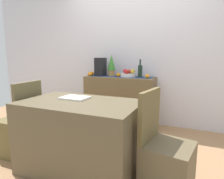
# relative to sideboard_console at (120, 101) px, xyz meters

# --- Properties ---
(ground_plane) EXTENTS (6.40, 6.40, 0.02)m
(ground_plane) POSITION_rel_sideboard_console_xyz_m (0.19, -0.92, -0.43)
(ground_plane) COLOR #A47A53
(ground_plane) RESTS_ON ground
(room_wall_rear) EXTENTS (6.40, 0.06, 2.70)m
(room_wall_rear) POSITION_rel_sideboard_console_xyz_m (0.19, 0.26, 0.93)
(room_wall_rear) COLOR silver
(room_wall_rear) RESTS_ON ground
(sideboard_console) EXTENTS (1.20, 0.42, 0.84)m
(sideboard_console) POSITION_rel_sideboard_console_xyz_m (0.00, 0.00, 0.00)
(sideboard_console) COLOR brown
(sideboard_console) RESTS_ON ground
(table_runner) EXTENTS (1.13, 0.32, 0.01)m
(table_runner) POSITION_rel_sideboard_console_xyz_m (0.00, 0.00, 0.42)
(table_runner) COLOR navy
(table_runner) RESTS_ON sideboard_console
(fruit_bowl) EXTENTS (0.26, 0.26, 0.06)m
(fruit_bowl) POSITION_rel_sideboard_console_xyz_m (0.15, 0.00, 0.45)
(fruit_bowl) COLOR white
(fruit_bowl) RESTS_ON table_runner
(apple_right) EXTENTS (0.07, 0.07, 0.07)m
(apple_right) POSITION_rel_sideboard_console_xyz_m (0.16, 0.01, 0.51)
(apple_right) COLOR #B52F24
(apple_right) RESTS_ON fruit_bowl
(apple_center) EXTENTS (0.07, 0.07, 0.07)m
(apple_center) POSITION_rel_sideboard_console_xyz_m (0.09, 0.02, 0.52)
(apple_center) COLOR red
(apple_center) RESTS_ON fruit_bowl
(apple_rear) EXTENTS (0.07, 0.07, 0.07)m
(apple_rear) POSITION_rel_sideboard_console_xyz_m (0.20, 0.06, 0.52)
(apple_rear) COLOR red
(apple_rear) RESTS_ON fruit_bowl
(apple_left) EXTENTS (0.07, 0.07, 0.07)m
(apple_left) POSITION_rel_sideboard_console_xyz_m (0.15, -0.08, 0.52)
(apple_left) COLOR red
(apple_left) RESTS_ON fruit_bowl
(apple_upper) EXTENTS (0.08, 0.08, 0.08)m
(apple_upper) POSITION_rel_sideboard_console_xyz_m (0.24, -0.01, 0.52)
(apple_upper) COLOR gold
(apple_upper) RESTS_ON fruit_bowl
(wine_bottle) EXTENTS (0.07, 0.07, 0.30)m
(wine_bottle) POSITION_rel_sideboard_console_xyz_m (0.36, 0.00, 0.53)
(wine_bottle) COLOR #1A2E22
(wine_bottle) RESTS_ON sideboard_console
(coffee_maker) EXTENTS (0.16, 0.18, 0.32)m
(coffee_maker) POSITION_rel_sideboard_console_xyz_m (-0.37, 0.00, 0.58)
(coffee_maker) COLOR black
(coffee_maker) RESTS_ON sideboard_console
(potted_plant) EXTENTS (0.14, 0.14, 0.38)m
(potted_plant) POSITION_rel_sideboard_console_xyz_m (-0.15, 0.00, 0.63)
(potted_plant) COLOR #A77C48
(potted_plant) RESTS_ON sideboard_console
(orange_loose_mid) EXTENTS (0.07, 0.07, 0.07)m
(orange_loose_mid) POSITION_rel_sideboard_console_xyz_m (-0.01, -0.04, 0.46)
(orange_loose_mid) COLOR orange
(orange_loose_mid) RESTS_ON sideboard_console
(orange_loose_end) EXTENTS (0.07, 0.07, 0.07)m
(orange_loose_end) POSITION_rel_sideboard_console_xyz_m (0.50, -0.08, 0.46)
(orange_loose_end) COLOR orange
(orange_loose_end) RESTS_ON sideboard_console
(orange_loose_far) EXTENTS (0.08, 0.08, 0.08)m
(orange_loose_far) POSITION_rel_sideboard_console_xyz_m (-0.51, -0.12, 0.46)
(orange_loose_far) COLOR orange
(orange_loose_far) RESTS_ON sideboard_console
(orange_loose_near_bowl) EXTENTS (0.07, 0.07, 0.07)m
(orange_loose_near_bowl) POSITION_rel_sideboard_console_xyz_m (-0.53, -0.03, 0.46)
(orange_loose_near_bowl) COLOR orange
(orange_loose_near_bowl) RESTS_ON sideboard_console
(dining_table) EXTENTS (1.19, 0.72, 0.74)m
(dining_table) POSITION_rel_sideboard_console_xyz_m (0.16, -1.50, -0.05)
(dining_table) COLOR brown
(dining_table) RESTS_ON ground
(open_book) EXTENTS (0.28, 0.21, 0.02)m
(open_book) POSITION_rel_sideboard_console_xyz_m (0.04, -1.41, 0.33)
(open_book) COLOR white
(open_book) RESTS_ON dining_table
(chair_near_window) EXTENTS (0.41, 0.41, 0.90)m
(chair_near_window) POSITION_rel_sideboard_console_xyz_m (-0.70, -1.50, -0.15)
(chair_near_window) COLOR brown
(chair_near_window) RESTS_ON ground
(chair_by_corner) EXTENTS (0.46, 0.46, 0.90)m
(chair_by_corner) POSITION_rel_sideboard_console_xyz_m (1.02, -1.50, -0.15)
(chair_by_corner) COLOR brown
(chair_by_corner) RESTS_ON ground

